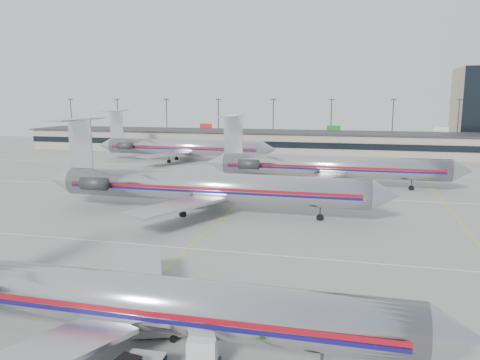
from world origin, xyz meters
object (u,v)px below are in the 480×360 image
(jet_second_row, at_px, (203,186))
(jet_foreground, at_px, (103,296))
(belt_loader, at_px, (160,328))
(uld_container, at_px, (203,353))

(jet_second_row, bearing_deg, jet_foreground, -82.14)
(jet_foreground, distance_m, belt_loader, 4.41)
(uld_container, bearing_deg, belt_loader, 133.93)
(jet_second_row, height_order, uld_container, jet_second_row)
(jet_foreground, xyz_separation_m, belt_loader, (3.00, 1.78, -2.70))
(jet_second_row, height_order, belt_loader, jet_second_row)
(uld_container, bearing_deg, jet_second_row, 99.07)
(jet_foreground, relative_size, uld_container, 19.42)
(jet_second_row, distance_m, uld_container, 37.79)
(belt_loader, bearing_deg, jet_second_row, 84.10)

